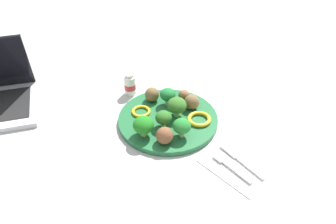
{
  "coord_description": "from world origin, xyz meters",
  "views": [
    {
      "loc": [
        -0.53,
        0.61,
        0.67
      ],
      "look_at": [
        0.0,
        0.0,
        0.04
      ],
      "focal_mm": 39.48,
      "sensor_mm": 36.0,
      "label": 1
    }
  ],
  "objects_px": {
    "plate": "(168,120)",
    "broccoli_floret_back_left": "(164,118)",
    "meatball_near_rim": "(165,136)",
    "pepper_ring_near_rim": "(199,119)",
    "broccoli_floret_mid_left": "(177,106)",
    "napkin": "(237,166)",
    "meatball_back_right": "(152,94)",
    "meatball_back_left": "(192,102)",
    "fork": "(230,166)",
    "knife": "(240,159)",
    "broccoli_floret_back_right": "(168,95)",
    "broccoli_floret_far_rim": "(145,126)",
    "meatball_center": "(184,95)",
    "broccoli_floret_front_right": "(182,126)",
    "yogurt_bottle": "(130,85)",
    "pepper_ring_front_right": "(141,111)"
  },
  "relations": [
    {
      "from": "knife",
      "to": "broccoli_floret_mid_left",
      "type": "bearing_deg",
      "value": -5.35
    },
    {
      "from": "fork",
      "to": "pepper_ring_near_rim",
      "type": "bearing_deg",
      "value": -27.11
    },
    {
      "from": "broccoli_floret_back_right",
      "to": "meatball_near_rim",
      "type": "xyz_separation_m",
      "value": [
        -0.1,
        0.13,
        -0.01
      ]
    },
    {
      "from": "napkin",
      "to": "broccoli_floret_back_right",
      "type": "bearing_deg",
      "value": -12.77
    },
    {
      "from": "pepper_ring_front_right",
      "to": "yogurt_bottle",
      "type": "relative_size",
      "value": 0.76
    },
    {
      "from": "napkin",
      "to": "yogurt_bottle",
      "type": "relative_size",
      "value": 2.38
    },
    {
      "from": "broccoli_floret_back_left",
      "to": "knife",
      "type": "bearing_deg",
      "value": -170.12
    },
    {
      "from": "broccoli_floret_front_right",
      "to": "knife",
      "type": "distance_m",
      "value": 0.17
    },
    {
      "from": "broccoli_floret_back_right",
      "to": "napkin",
      "type": "height_order",
      "value": "broccoli_floret_back_right"
    },
    {
      "from": "napkin",
      "to": "broccoli_floret_back_left",
      "type": "bearing_deg",
      "value": 4.81
    },
    {
      "from": "broccoli_floret_back_right",
      "to": "napkin",
      "type": "bearing_deg",
      "value": 167.23
    },
    {
      "from": "plate",
      "to": "napkin",
      "type": "xyz_separation_m",
      "value": [
        -0.24,
        0.02,
        -0.01
      ]
    },
    {
      "from": "pepper_ring_front_right",
      "to": "napkin",
      "type": "relative_size",
      "value": 0.32
    },
    {
      "from": "meatball_near_rim",
      "to": "pepper_ring_near_rim",
      "type": "height_order",
      "value": "meatball_near_rim"
    },
    {
      "from": "plate",
      "to": "broccoli_floret_back_left",
      "type": "relative_size",
      "value": 5.7
    },
    {
      "from": "broccoli_floret_far_rim",
      "to": "meatball_near_rim",
      "type": "height_order",
      "value": "broccoli_floret_far_rim"
    },
    {
      "from": "plate",
      "to": "yogurt_bottle",
      "type": "relative_size",
      "value": 3.93
    },
    {
      "from": "napkin",
      "to": "meatball_near_rim",
      "type": "bearing_deg",
      "value": 19.43
    },
    {
      "from": "meatball_center",
      "to": "yogurt_bottle",
      "type": "xyz_separation_m",
      "value": [
        0.16,
        0.07,
        -0.0
      ]
    },
    {
      "from": "meatball_back_right",
      "to": "meatball_back_left",
      "type": "height_order",
      "value": "same"
    },
    {
      "from": "plate",
      "to": "meatball_center",
      "type": "height_order",
      "value": "meatball_center"
    },
    {
      "from": "meatball_near_rim",
      "to": "meatball_back_left",
      "type": "distance_m",
      "value": 0.16
    },
    {
      "from": "meatball_center",
      "to": "napkin",
      "type": "distance_m",
      "value": 0.29
    },
    {
      "from": "pepper_ring_front_right",
      "to": "knife",
      "type": "height_order",
      "value": "pepper_ring_front_right"
    },
    {
      "from": "fork",
      "to": "plate",
      "type": "bearing_deg",
      "value": -8.39
    },
    {
      "from": "broccoli_floret_back_right",
      "to": "plate",
      "type": "bearing_deg",
      "value": 131.49
    },
    {
      "from": "meatball_center",
      "to": "broccoli_floret_far_rim",
      "type": "bearing_deg",
      "value": 97.31
    },
    {
      "from": "broccoli_floret_back_left",
      "to": "yogurt_bottle",
      "type": "bearing_deg",
      "value": -18.38
    },
    {
      "from": "knife",
      "to": "yogurt_bottle",
      "type": "height_order",
      "value": "yogurt_bottle"
    },
    {
      "from": "broccoli_floret_mid_left",
      "to": "napkin",
      "type": "distance_m",
      "value": 0.24
    },
    {
      "from": "meatball_near_rim",
      "to": "meatball_back_right",
      "type": "height_order",
      "value": "meatball_near_rim"
    },
    {
      "from": "pepper_ring_front_right",
      "to": "fork",
      "type": "distance_m",
      "value": 0.31
    },
    {
      "from": "broccoli_floret_back_left",
      "to": "fork",
      "type": "xyz_separation_m",
      "value": [
        -0.22,
        -0.0,
        -0.04
      ]
    },
    {
      "from": "broccoli_floret_mid_left",
      "to": "knife",
      "type": "distance_m",
      "value": 0.23
    },
    {
      "from": "napkin",
      "to": "pepper_ring_near_rim",
      "type": "bearing_deg",
      "value": -21.0
    },
    {
      "from": "broccoli_floret_far_rim",
      "to": "knife",
      "type": "height_order",
      "value": "broccoli_floret_far_rim"
    },
    {
      "from": "meatball_center",
      "to": "meatball_back_right",
      "type": "distance_m",
      "value": 0.09
    },
    {
      "from": "meatball_back_right",
      "to": "yogurt_bottle",
      "type": "bearing_deg",
      "value": 1.5
    },
    {
      "from": "broccoli_floret_mid_left",
      "to": "meatball_near_rim",
      "type": "xyz_separation_m",
      "value": [
        -0.05,
        0.1,
        -0.01
      ]
    },
    {
      "from": "fork",
      "to": "knife",
      "type": "bearing_deg",
      "value": -96.84
    },
    {
      "from": "yogurt_bottle",
      "to": "pepper_ring_near_rim",
      "type": "bearing_deg",
      "value": -175.94
    },
    {
      "from": "broccoli_floret_back_right",
      "to": "broccoli_floret_far_rim",
      "type": "bearing_deg",
      "value": 107.63
    },
    {
      "from": "meatball_center",
      "to": "yogurt_bottle",
      "type": "distance_m",
      "value": 0.17
    },
    {
      "from": "broccoli_floret_back_right",
      "to": "meatball_back_right",
      "type": "relative_size",
      "value": 1.26
    },
    {
      "from": "broccoli_floret_mid_left",
      "to": "broccoli_floret_back_right",
      "type": "bearing_deg",
      "value": -23.84
    },
    {
      "from": "broccoli_floret_far_rim",
      "to": "meatball_center",
      "type": "xyz_separation_m",
      "value": [
        0.02,
        -0.19,
        -0.02
      ]
    },
    {
      "from": "meatball_center",
      "to": "meatball_near_rim",
      "type": "distance_m",
      "value": 0.19
    },
    {
      "from": "meatball_near_rim",
      "to": "meatball_center",
      "type": "bearing_deg",
      "value": -65.73
    },
    {
      "from": "broccoli_floret_front_right",
      "to": "yogurt_bottle",
      "type": "xyz_separation_m",
      "value": [
        0.26,
        -0.06,
        -0.02
      ]
    },
    {
      "from": "broccoli_floret_back_left",
      "to": "fork",
      "type": "relative_size",
      "value": 0.41
    }
  ]
}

